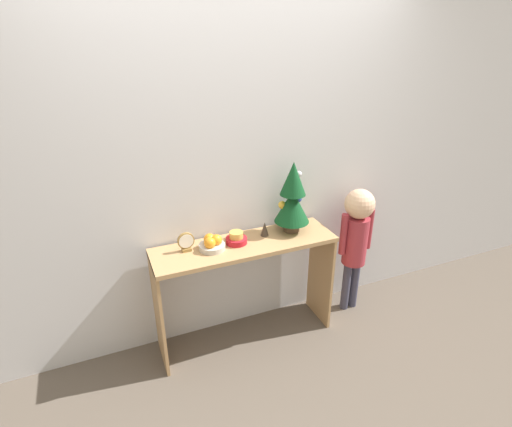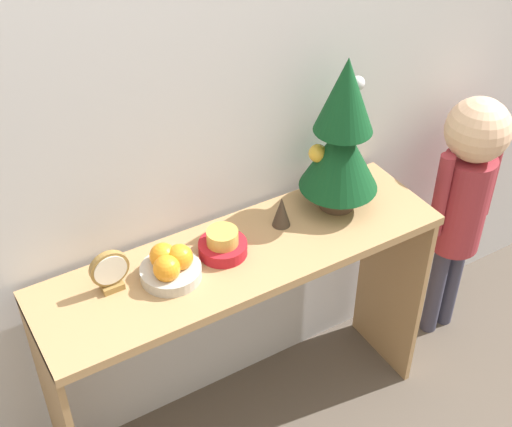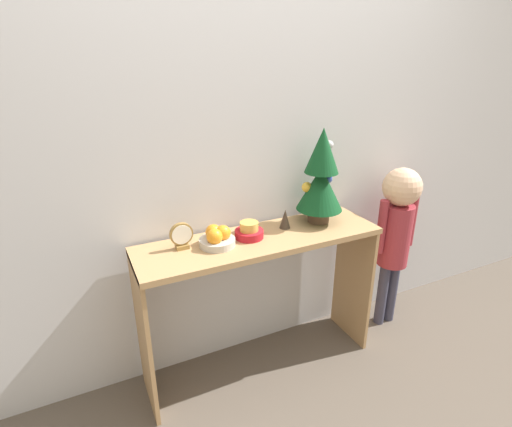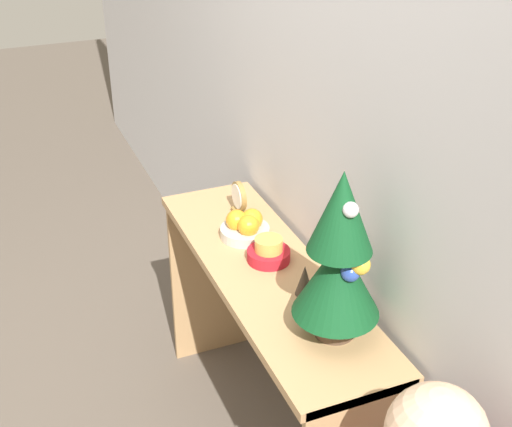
{
  "view_description": "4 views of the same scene",
  "coord_description": "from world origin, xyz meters",
  "views": [
    {
      "loc": [
        -0.84,
        -2.01,
        2.09
      ],
      "look_at": [
        0.07,
        0.16,
        1.01
      ],
      "focal_mm": 28.0,
      "sensor_mm": 36.0,
      "label": 1
    },
    {
      "loc": [
        -0.78,
        -1.2,
        2.17
      ],
      "look_at": [
        0.04,
        0.18,
        0.92
      ],
      "focal_mm": 50.0,
      "sensor_mm": 36.0,
      "label": 2
    },
    {
      "loc": [
        -0.8,
        -1.43,
        1.65
      ],
      "look_at": [
        -0.01,
        0.2,
        0.92
      ],
      "focal_mm": 28.0,
      "sensor_mm": 36.0,
      "label": 3
    },
    {
      "loc": [
        1.78,
        -0.59,
        2.07
      ],
      "look_at": [
        -0.03,
        0.15,
        1.0
      ],
      "focal_mm": 50.0,
      "sensor_mm": 36.0,
      "label": 4
    }
  ],
  "objects": [
    {
      "name": "fruit_bowl",
      "position": [
        -0.23,
        0.19,
        0.83
      ],
      "size": [
        0.17,
        0.17,
        0.1
      ],
      "color": "#B7B2A8",
      "rests_on": "console_table"
    },
    {
      "name": "desk_clock",
      "position": [
        -0.39,
        0.23,
        0.86
      ],
      "size": [
        0.11,
        0.04,
        0.13
      ],
      "color": "olive",
      "rests_on": "console_table"
    },
    {
      "name": "child_figure",
      "position": [
        0.91,
        0.18,
        0.7
      ],
      "size": [
        0.29,
        0.22,
        1.04
      ],
      "color": "#38384C",
      "rests_on": "ground_plane"
    },
    {
      "name": "figurine",
      "position": [
        0.17,
        0.23,
        0.84
      ],
      "size": [
        0.06,
        0.06,
        0.1
      ],
      "color": "#382D23",
      "rests_on": "console_table"
    },
    {
      "name": "mini_tree",
      "position": [
        0.37,
        0.23,
        1.05
      ],
      "size": [
        0.25,
        0.25,
        0.51
      ],
      "color": "#4C3828",
      "rests_on": "console_table"
    },
    {
      "name": "console_table",
      "position": [
        0.0,
        0.18,
        0.61
      ],
      "size": [
        1.25,
        0.36,
        0.79
      ],
      "color": "tan",
      "rests_on": "ground_plane"
    },
    {
      "name": "singing_bowl",
      "position": [
        -0.05,
        0.21,
        0.83
      ],
      "size": [
        0.14,
        0.14,
        0.08
      ],
      "color": "#AD1923",
      "rests_on": "console_table"
    },
    {
      "name": "back_wall",
      "position": [
        0.0,
        0.4,
        1.25
      ],
      "size": [
        7.0,
        0.05,
        2.5
      ],
      "primitive_type": "cube",
      "color": "silver",
      "rests_on": "ground_plane"
    },
    {
      "name": "ground_plane",
      "position": [
        0.0,
        0.0,
        0.0
      ],
      "size": [
        12.0,
        12.0,
        0.0
      ],
      "primitive_type": "plane",
      "color": "brown"
    }
  ]
}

